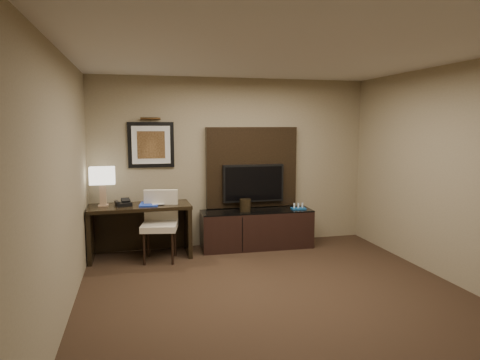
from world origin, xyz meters
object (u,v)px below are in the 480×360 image
object	(u,v)px
desk_phone	(124,202)
desk	(141,231)
ice_bucket	(245,205)
minibar_tray	(298,206)
credenza	(257,229)
desk_chair	(160,226)
table_lamp	(103,185)
tv	(253,183)

from	to	relation	value
desk_phone	desk	bearing A→B (deg)	-9.61
desk	ice_bucket	size ratio (longest dim) A/B	7.48
desk	minibar_tray	xyz separation A→B (m)	(2.49, -0.01, 0.26)
credenza	desk_phone	world-z (taller)	desk_phone
credenza	desk_chair	distance (m)	1.58
desk	table_lamp	xyz separation A→B (m)	(-0.51, 0.05, 0.70)
desk	credenza	xyz separation A→B (m)	(1.81, 0.05, -0.09)
table_lamp	minibar_tray	bearing A→B (deg)	-1.10
desk	minibar_tray	size ratio (longest dim) A/B	6.33
credenza	table_lamp	bearing A→B (deg)	-178.52
desk_chair	table_lamp	distance (m)	1.02
desk_chair	minibar_tray	world-z (taller)	desk_chair
credenza	table_lamp	size ratio (longest dim) A/B	2.84
ice_bucket	minibar_tray	bearing A→B (deg)	-1.69
minibar_tray	tv	bearing A→B (deg)	160.16
credenza	desk_phone	xyz separation A→B (m)	(-2.04, -0.07, 0.54)
tv	desk_chair	bearing A→B (deg)	-162.43
desk_chair	minibar_tray	distance (m)	2.24
table_lamp	desk_phone	bearing A→B (deg)	-13.46
desk	desk_phone	world-z (taller)	desk_phone
desk	desk_phone	bearing A→B (deg)	-177.25
table_lamp	tv	bearing A→B (deg)	4.70
ice_bucket	desk_chair	bearing A→B (deg)	-168.92
credenza	minibar_tray	size ratio (longest dim) A/B	7.62
desk_chair	desk_phone	distance (m)	0.64
desk	table_lamp	world-z (taller)	table_lamp
desk	ice_bucket	bearing A→B (deg)	-1.28
tv	table_lamp	xyz separation A→B (m)	(-2.31, -0.19, 0.08)
credenza	table_lamp	world-z (taller)	table_lamp
ice_bucket	minibar_tray	xyz separation A→B (m)	(0.88, -0.03, -0.06)
desk_phone	minibar_tray	bearing A→B (deg)	-14.06
credenza	desk_phone	distance (m)	2.11
desk	credenza	world-z (taller)	desk
desk	tv	size ratio (longest dim) A/B	1.47
tv	desk	bearing A→B (deg)	-172.41
ice_bucket	minibar_tray	world-z (taller)	ice_bucket
tv	desk_chair	xyz separation A→B (m)	(-1.53, -0.48, -0.50)
ice_bucket	credenza	bearing A→B (deg)	9.27
table_lamp	desk_phone	size ratio (longest dim) A/B	2.89
desk_chair	desk	bearing A→B (deg)	148.22
desk_phone	minibar_tray	world-z (taller)	desk_phone
table_lamp	desk_phone	distance (m)	0.39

